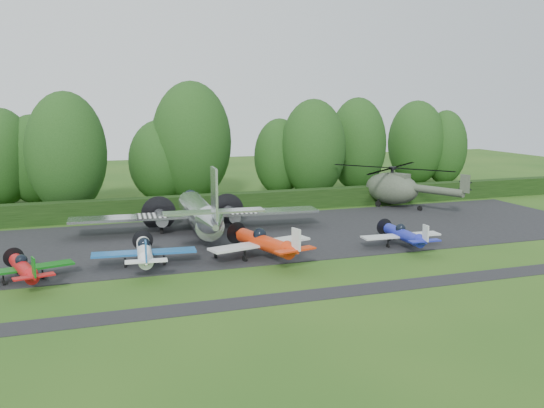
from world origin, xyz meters
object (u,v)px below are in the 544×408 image
object	(u,v)px
transport_plane	(200,213)
light_plane_white	(144,252)
light_plane_red	(24,268)
sign_board	(453,190)
light_plane_orange	(264,243)
light_plane_blue	(404,235)
helicopter	(392,185)

from	to	relation	value
transport_plane	light_plane_white	bearing A→B (deg)	-127.94
transport_plane	light_plane_red	size ratio (longest dim) A/B	3.24
sign_board	light_plane_orange	bearing A→B (deg)	-144.97
light_plane_blue	helicopter	distance (m)	18.41
transport_plane	light_plane_orange	xyz separation A→B (m)	(2.67, -9.27, -0.64)
transport_plane	helicopter	distance (m)	23.47
light_plane_white	light_plane_orange	bearing A→B (deg)	-9.98
helicopter	light_plane_blue	bearing A→B (deg)	-92.67
light_plane_orange	sign_board	world-z (taller)	light_plane_orange
light_plane_red	light_plane_white	size ratio (longest dim) A/B	0.89
transport_plane	sign_board	distance (m)	32.55
transport_plane	sign_board	bearing A→B (deg)	11.34
light_plane_blue	light_plane_orange	bearing A→B (deg)	177.17
light_plane_orange	light_plane_red	bearing A→B (deg)	-163.66
light_plane_orange	sign_board	xyz separation A→B (m)	(28.69, 17.95, -0.14)
light_plane_white	light_plane_blue	distance (m)	19.77
sign_board	helicopter	bearing A→B (deg)	-165.94
helicopter	sign_board	xyz separation A→B (m)	(8.94, 1.75, -1.18)
transport_plane	light_plane_blue	xyz separation A→B (m)	(14.00, -9.39, -0.88)
light_plane_red	sign_board	xyz separation A→B (m)	(44.72, 18.47, 0.13)
light_plane_blue	sign_board	size ratio (longest dim) A/B	2.28
transport_plane	light_plane_orange	distance (m)	9.67
light_plane_orange	helicopter	xyz separation A→B (m)	(19.75, 16.20, 1.05)
helicopter	light_plane_red	bearing A→B (deg)	-130.37
sign_board	light_plane_white	bearing A→B (deg)	-152.05
light_plane_red	light_plane_white	xyz separation A→B (m)	(7.61, 1.20, 0.13)
light_plane_blue	sign_board	xyz separation A→B (m)	(17.36, 18.07, 0.10)
light_plane_white	helicopter	xyz separation A→B (m)	(28.17, 15.52, 1.18)
light_plane_white	light_plane_orange	world-z (taller)	light_plane_orange
light_plane_red	light_plane_white	bearing A→B (deg)	23.16
light_plane_orange	helicopter	world-z (taller)	helicopter
helicopter	sign_board	world-z (taller)	helicopter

